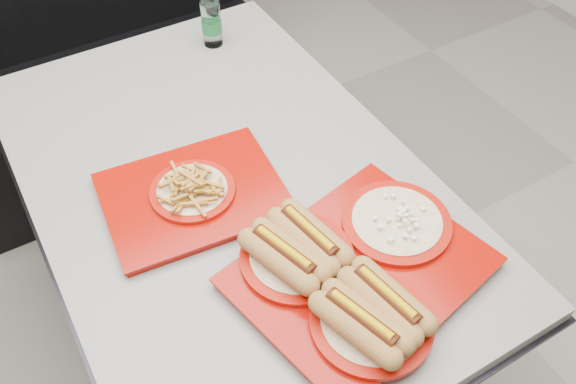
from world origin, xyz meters
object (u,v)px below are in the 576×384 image
booth_bench (109,66)px  tray_near (353,269)px  diner_table (231,220)px  water_bottle (211,20)px  tray_far (193,192)px

booth_bench → tray_near: bearing=-86.5°
tray_near → booth_bench: bearing=93.5°
diner_table → water_bottle: bearing=67.4°
tray_near → water_bottle: bearing=82.1°
tray_far → water_bottle: bearing=60.2°
diner_table → tray_near: 0.47m
diner_table → tray_far: 0.22m
water_bottle → booth_bench: bearing=111.9°
booth_bench → tray_near: size_ratio=2.35×
diner_table → booth_bench: bearing=90.0°
tray_near → tray_far: (-0.19, 0.38, -0.02)m
tray_near → water_bottle: size_ratio=2.99×
tray_near → diner_table: bearing=102.7°
tray_far → water_bottle: 0.65m
water_bottle → diner_table: bearing=-112.6°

